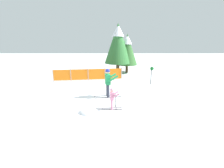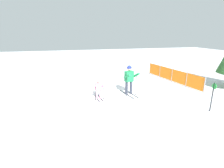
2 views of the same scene
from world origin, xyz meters
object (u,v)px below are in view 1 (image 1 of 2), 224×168
skier_adult (108,80)px  safety_fence (88,74)px  trail_marker (151,73)px  conifer_near (118,43)px  skier_child (112,97)px  conifer_far (127,49)px

skier_adult → safety_fence: size_ratio=0.31×
skier_adult → trail_marker: skier_adult is taller
conifer_near → safety_fence: bearing=-129.3°
skier_adult → trail_marker: bearing=31.6°
skier_child → trail_marker: size_ratio=0.80×
conifer_far → skier_child: bearing=-99.1°
conifer_far → trail_marker: bearing=-72.3°
skier_child → trail_marker: 5.92m
conifer_far → trail_marker: size_ratio=2.77×
safety_fence → conifer_far: 5.53m
skier_child → conifer_near: conifer_near is taller
safety_fence → conifer_far: bearing=44.5°
safety_fence → trail_marker: (5.25, -1.26, 0.35)m
safety_fence → conifer_far: conifer_far is taller
skier_adult → trail_marker: (3.39, 3.02, -0.20)m
trail_marker → skier_adult: bearing=-138.4°
conifer_far → skier_adult: bearing=-103.0°
trail_marker → conifer_far: bearing=107.7°
safety_fence → conifer_far: size_ratio=1.47×
skier_adult → safety_fence: skier_adult is taller
safety_fence → skier_adult: bearing=-66.5°
skier_adult → conifer_near: 7.91m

